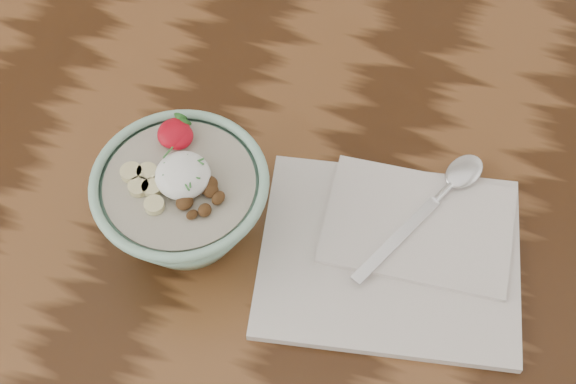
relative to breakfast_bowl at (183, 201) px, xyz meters
The scene contains 4 objects.
table 16.79cm from the breakfast_bowl, 123.92° to the left, with size 160.00×90.00×75.00cm.
breakfast_bowl is the anchor object (origin of this frame).
napkin 21.81cm from the breakfast_bowl, 10.16° to the left, with size 29.02×25.00×1.59cm.
spoon 27.28cm from the breakfast_bowl, 25.63° to the left, with size 10.83×18.86×1.04cm.
Camera 1 is at (25.99, -41.73, 147.19)cm, focal length 50.00 mm.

